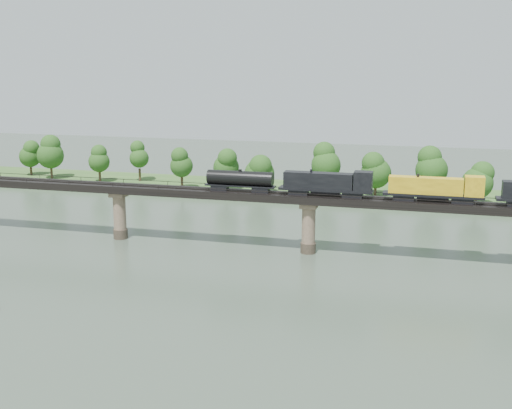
# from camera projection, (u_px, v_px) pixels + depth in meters

# --- Properties ---
(ground) EXTENTS (400.00, 400.00, 0.00)m
(ground) POSITION_uv_depth(u_px,v_px,m) (271.00, 309.00, 96.43)
(ground) COLOR #344235
(ground) RESTS_ON ground
(far_bank) EXTENTS (300.00, 24.00, 1.60)m
(far_bank) POSITION_uv_depth(u_px,v_px,m) (345.00, 194.00, 176.35)
(far_bank) COLOR #2F5321
(far_bank) RESTS_ON ground
(bridge) EXTENTS (236.00, 30.00, 11.50)m
(bridge) POSITION_uv_depth(u_px,v_px,m) (309.00, 225.00, 123.51)
(bridge) COLOR #473A2D
(bridge) RESTS_ON ground
(bridge_superstructure) EXTENTS (220.00, 4.90, 0.75)m
(bridge_superstructure) POSITION_uv_depth(u_px,v_px,m) (309.00, 193.00, 122.13)
(bridge_superstructure) COLOR black
(bridge_superstructure) RESTS_ON bridge
(far_treeline) EXTENTS (289.06, 17.54, 13.60)m
(far_treeline) POSITION_uv_depth(u_px,v_px,m) (313.00, 166.00, 172.47)
(far_treeline) COLOR #382619
(far_treeline) RESTS_ON far_bank
(freight_train) EXTENTS (71.98, 2.80, 4.95)m
(freight_train) POSITION_uv_depth(u_px,v_px,m) (397.00, 187.00, 117.52)
(freight_train) COLOR black
(freight_train) RESTS_ON bridge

